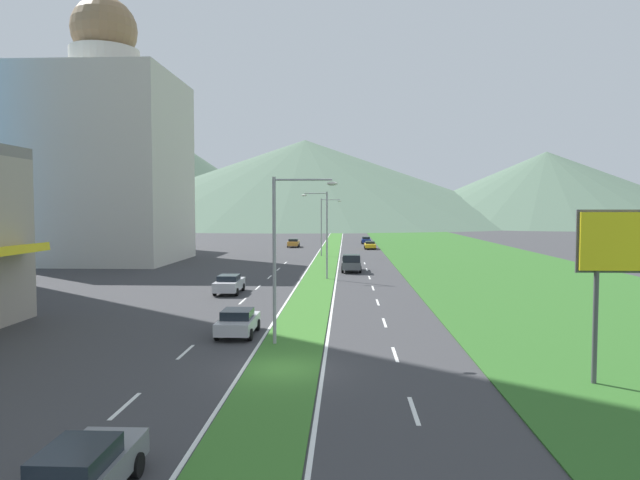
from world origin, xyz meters
name	(u,v)px	position (x,y,z in m)	size (l,w,h in m)	color
ground_plane	(283,370)	(0.00, 0.00, 0.00)	(600.00, 600.00, 0.00)	#38383A
grass_median	(328,256)	(0.00, 60.00, 0.03)	(3.20, 240.00, 0.06)	#387028
grass_verge_right	(468,256)	(20.60, 60.00, 0.03)	(24.00, 240.00, 0.06)	#2D6023
lane_dash_left_2	(125,406)	(-5.10, -4.73, 0.01)	(0.16, 2.80, 0.01)	silver
lane_dash_left_3	(186,352)	(-5.10, 2.90, 0.01)	(0.16, 2.80, 0.01)	silver
lane_dash_left_4	(220,321)	(-5.10, 10.54, 0.01)	(0.16, 2.80, 0.01)	silver
lane_dash_left_5	(242,301)	(-5.10, 18.17, 0.01)	(0.16, 2.80, 0.01)	silver
lane_dash_left_6	(258,287)	(-5.10, 25.80, 0.01)	(0.16, 2.80, 0.01)	silver
lane_dash_left_7	(270,277)	(-5.10, 33.44, 0.01)	(0.16, 2.80, 0.01)	silver
lane_dash_left_8	(278,269)	(-5.10, 41.07, 0.01)	(0.16, 2.80, 0.01)	silver
lane_dash_left_9	(285,263)	(-5.10, 48.71, 0.01)	(0.16, 2.80, 0.01)	silver
lane_dash_right_2	(414,410)	(5.10, -4.73, 0.01)	(0.16, 2.80, 0.01)	silver
lane_dash_right_3	(395,354)	(5.10, 2.90, 0.01)	(0.16, 2.80, 0.01)	silver
lane_dash_right_4	(384,323)	(5.10, 10.54, 0.01)	(0.16, 2.80, 0.01)	silver
lane_dash_right_5	(378,302)	(5.10, 18.17, 0.01)	(0.16, 2.80, 0.01)	silver
lane_dash_right_6	(373,288)	(5.10, 25.80, 0.01)	(0.16, 2.80, 0.01)	silver
lane_dash_right_7	(369,278)	(5.10, 33.44, 0.01)	(0.16, 2.80, 0.01)	silver
lane_dash_right_8	(367,270)	(5.10, 41.07, 0.01)	(0.16, 2.80, 0.01)	silver
lane_dash_right_9	(365,263)	(5.10, 48.71, 0.01)	(0.16, 2.80, 0.01)	silver
edge_line_median_left	(316,256)	(-1.75, 60.00, 0.01)	(0.16, 240.00, 0.01)	silver
edge_line_median_right	(340,256)	(1.75, 60.00, 0.01)	(0.16, 240.00, 0.01)	silver
domed_building	(107,158)	(-28.71, 49.66, 13.70)	(18.37, 18.37, 34.31)	beige
midrise_colored	(109,187)	(-37.73, 71.40, 10.69)	(12.65, 12.65, 21.38)	#B7B2A8
hill_far_left	(166,178)	(-89.00, 263.34, 22.33)	(134.03, 134.03, 44.67)	#516B56
hill_far_center	(305,182)	(-16.69, 244.29, 19.52)	(219.67, 219.67, 39.04)	#516B56
hill_far_right	(546,188)	(87.65, 223.75, 15.58)	(146.97, 146.97, 31.16)	#516B56
street_lamp_near	(282,247)	(-0.54, 4.64, 5.04)	(3.33, 0.28, 8.62)	#99999E
street_lamp_mid	(324,229)	(0.54, 31.97, 4.99)	(2.61, 0.41, 8.66)	#99999E
street_lamp_far	(324,223)	(-0.56, 59.22, 4.92)	(3.06, 0.40, 8.45)	#99999E
car_0	(293,243)	(-6.85, 78.81, 0.78)	(2.03, 4.47, 1.51)	#C6842D
car_1	(366,240)	(6.66, 89.38, 0.72)	(1.86, 4.62, 1.40)	navy
car_2	(238,322)	(-3.24, 6.71, 0.75)	(2.00, 4.14, 1.46)	#B2B2B7
car_3	(80,474)	(-3.54, -11.47, 0.75)	(1.88, 4.55, 1.46)	slate
car_4	(229,284)	(-6.93, 22.17, 0.80)	(2.01, 4.58, 1.54)	#B2B2B7
car_5	(370,245)	(6.85, 74.70, 0.71)	(1.98, 4.75, 1.34)	yellow
pickup_truck_0	(351,263)	(3.30, 38.80, 0.98)	(2.18, 5.40, 2.00)	#515459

